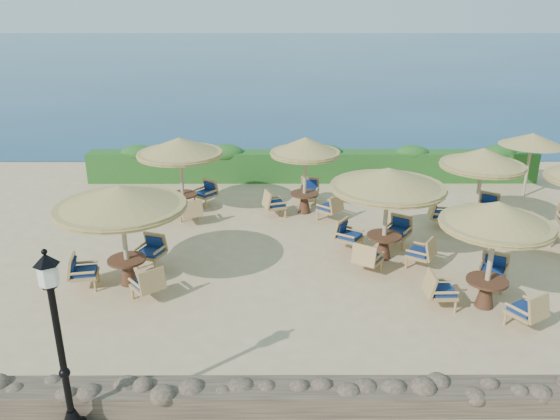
# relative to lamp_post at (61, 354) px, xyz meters

# --- Properties ---
(ground) EXTENTS (120.00, 120.00, 0.00)m
(ground) POSITION_rel_lamp_post_xyz_m (4.80, 6.80, -1.55)
(ground) COLOR tan
(ground) RESTS_ON ground
(sea) EXTENTS (160.00, 160.00, 0.00)m
(sea) POSITION_rel_lamp_post_xyz_m (4.80, 76.80, -1.55)
(sea) COLOR #0C294F
(sea) RESTS_ON ground
(hedge) EXTENTS (18.00, 0.90, 1.20)m
(hedge) POSITION_rel_lamp_post_xyz_m (4.80, 14.00, -0.95)
(hedge) COLOR #194917
(hedge) RESTS_ON ground
(stone_wall) EXTENTS (15.00, 0.65, 0.44)m
(stone_wall) POSITION_rel_lamp_post_xyz_m (4.80, 0.60, -1.33)
(stone_wall) COLOR brown
(stone_wall) RESTS_ON ground
(lamp_post) EXTENTS (0.44, 0.44, 3.31)m
(lamp_post) POSITION_rel_lamp_post_xyz_m (0.00, 0.00, 0.00)
(lamp_post) COLOR black
(lamp_post) RESTS_ON ground
(extra_parasol) EXTENTS (2.30, 2.30, 2.41)m
(extra_parasol) POSITION_rel_lamp_post_xyz_m (12.60, 12.00, 0.62)
(extra_parasol) COLOR tan
(extra_parasol) RESTS_ON ground
(cafe_set_0) EXTENTS (3.24, 3.24, 2.65)m
(cafe_set_0) POSITION_rel_lamp_post_xyz_m (-0.41, 5.22, 0.45)
(cafe_set_0) COLOR tan
(cafe_set_0) RESTS_ON ground
(cafe_set_1) EXTENTS (3.16, 3.16, 2.65)m
(cafe_set_1) POSITION_rel_lamp_post_xyz_m (6.39, 6.72, 0.35)
(cafe_set_1) COLOR tan
(cafe_set_1) RESTS_ON ground
(cafe_set_2) EXTENTS (2.68, 2.77, 2.65)m
(cafe_set_2) POSITION_rel_lamp_post_xyz_m (8.32, 4.06, 0.29)
(cafe_set_2) COLOR tan
(cafe_set_2) RESTS_ON ground
(cafe_set_3) EXTENTS (2.87, 2.86, 2.65)m
(cafe_set_3) POSITION_rel_lamp_post_xyz_m (0.18, 10.28, 0.37)
(cafe_set_3) COLOR tan
(cafe_set_3) RESTS_ON ground
(cafe_set_4) EXTENTS (2.72, 2.63, 2.65)m
(cafe_set_4) POSITION_rel_lamp_post_xyz_m (4.32, 10.34, 0.24)
(cafe_set_4) COLOR tan
(cafe_set_4) RESTS_ON ground
(cafe_set_5) EXTENTS (2.73, 2.75, 2.65)m
(cafe_set_5) POSITION_rel_lamp_post_xyz_m (9.69, 8.85, 0.31)
(cafe_set_5) COLOR tan
(cafe_set_5) RESTS_ON ground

